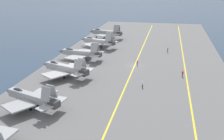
# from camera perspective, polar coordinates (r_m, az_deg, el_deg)

# --- Properties ---
(ground_plane) EXTENTS (2000.00, 2000.00, 0.00)m
(ground_plane) POSITION_cam_1_polar(r_m,az_deg,el_deg) (86.75, 4.59, 0.63)
(ground_plane) COLOR navy
(carrier_deck) EXTENTS (174.73, 55.02, 0.40)m
(carrier_deck) POSITION_cam_1_polar(r_m,az_deg,el_deg) (86.69, 4.60, 0.75)
(carrier_deck) COLOR slate
(carrier_deck) RESTS_ON ground
(deck_stripe_foul_line) EXTENTS (157.25, 1.67, 0.01)m
(deck_stripe_foul_line) POSITION_cam_1_polar(r_m,az_deg,el_deg) (86.22, 14.62, 0.25)
(deck_stripe_foul_line) COLOR yellow
(deck_stripe_foul_line) RESTS_ON carrier_deck
(deck_stripe_centerline) EXTENTS (157.25, 0.36, 0.01)m
(deck_stripe_centerline) POSITION_cam_1_polar(r_m,az_deg,el_deg) (86.63, 4.60, 0.88)
(deck_stripe_centerline) COLOR yellow
(deck_stripe_centerline) RESTS_ON carrier_deck
(parked_jet_second) EXTENTS (12.60, 15.38, 5.96)m
(parked_jet_second) POSITION_cam_1_polar(r_m,az_deg,el_deg) (60.41, -16.11, -5.36)
(parked_jet_second) COLOR #93999E
(parked_jet_second) RESTS_ON carrier_deck
(parked_jet_third) EXTENTS (13.99, 15.99, 5.93)m
(parked_jet_third) POSITION_cam_1_polar(r_m,az_deg,el_deg) (77.20, -9.61, 0.33)
(parked_jet_third) COLOR #A8AAAF
(parked_jet_third) RESTS_ON carrier_deck
(parked_jet_fourth) EXTENTS (13.85, 15.50, 6.13)m
(parked_jet_fourth) POSITION_cam_1_polar(r_m,az_deg,el_deg) (92.13, -6.45, 3.47)
(parked_jet_fourth) COLOR #9EA3A8
(parked_jet_fourth) RESTS_ON carrier_deck
(parked_jet_fifth) EXTENTS (13.29, 15.62, 6.70)m
(parked_jet_fifth) POSITION_cam_1_polar(r_m,az_deg,el_deg) (108.32, -2.88, 5.86)
(parked_jet_fifth) COLOR #A8AAAF
(parked_jet_fifth) RESTS_ON carrier_deck
(parked_jet_sixth) EXTENTS (12.69, 15.78, 6.41)m
(parked_jet_sixth) POSITION_cam_1_polar(r_m,az_deg,el_deg) (124.81, -1.29, 7.62)
(parked_jet_sixth) COLOR gray
(parked_jet_sixth) RESTS_ON carrier_deck
(crew_red_vest) EXTENTS (0.38, 0.45, 1.74)m
(crew_red_vest) POSITION_cam_1_polar(r_m,az_deg,el_deg) (78.84, 14.16, -0.68)
(crew_red_vest) COLOR #383328
(crew_red_vest) RESTS_ON carrier_deck
(crew_purple_vest) EXTENTS (0.43, 0.46, 1.77)m
(crew_purple_vest) POSITION_cam_1_polar(r_m,az_deg,el_deg) (86.33, 5.17, 1.48)
(crew_purple_vest) COLOR #4C473D
(crew_purple_vest) RESTS_ON carrier_deck
(crew_brown_vest) EXTENTS (0.46, 0.40, 1.84)m
(crew_brown_vest) POSITION_cam_1_polar(r_m,az_deg,el_deg) (103.48, 11.26, 4.06)
(crew_brown_vest) COLOR #383328
(crew_brown_vest) RESTS_ON carrier_deck
(crew_white_vest) EXTENTS (0.45, 0.45, 1.72)m
(crew_white_vest) POSITION_cam_1_polar(r_m,az_deg,el_deg) (69.51, 6.24, -2.81)
(crew_white_vest) COLOR #232328
(crew_white_vest) RESTS_ON carrier_deck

